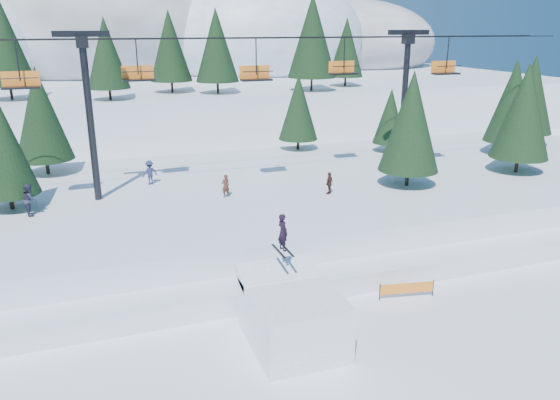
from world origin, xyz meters
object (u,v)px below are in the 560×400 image
object	(u,v)px
jump_kicker	(292,315)
chairlift	(245,85)
banner_near	(407,288)
banner_far	(486,254)

from	to	relation	value
jump_kicker	chairlift	size ratio (longest dim) A/B	0.12
banner_near	chairlift	bearing A→B (deg)	106.54
chairlift	banner_near	bearing A→B (deg)	-73.46
jump_kicker	banner_far	xyz separation A→B (m)	(13.46, 3.99, -0.79)
banner_far	chairlift	bearing A→B (deg)	132.20
banner_near	banner_far	bearing A→B (deg)	18.10
banner_near	banner_far	world-z (taller)	same
chairlift	banner_near	size ratio (longest dim) A/B	16.35
jump_kicker	banner_far	distance (m)	14.06
banner_near	banner_far	size ratio (longest dim) A/B	0.98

